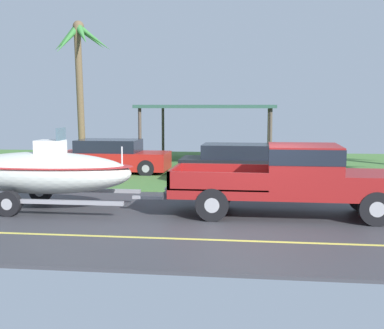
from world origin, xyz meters
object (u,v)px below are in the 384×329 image
pickup_truck_towing (302,176)px  palm_tree_near_left (79,54)px  parked_sedan_near (243,164)px  parked_sedan_far (113,157)px  boat_on_trailer (42,172)px  carport_awning (210,107)px

pickup_truck_towing → palm_tree_near_left: size_ratio=0.84×
parked_sedan_near → parked_sedan_far: same height
pickup_truck_towing → parked_sedan_near: bearing=106.4°
boat_on_trailer → parked_sedan_near: boat_on_trailer is taller
parked_sedan_far → pickup_truck_towing: bearing=-46.8°
palm_tree_near_left → parked_sedan_near: bearing=-43.2°
parked_sedan_near → parked_sedan_far: bearing=161.2°
carport_awning → parked_sedan_near: bearing=-73.3°
parked_sedan_near → carport_awning: (-1.77, 5.90, 1.98)m
parked_sedan_far → carport_awning: (3.57, 4.08, 1.98)m
boat_on_trailer → palm_tree_near_left: bearing=105.2°
pickup_truck_towing → boat_on_trailer: bearing=-180.0°
pickup_truck_towing → boat_on_trailer: size_ratio=0.99×
parked_sedan_far → palm_tree_near_left: 8.95m
pickup_truck_towing → palm_tree_near_left: bearing=127.1°
parked_sedan_far → palm_tree_near_left: palm_tree_near_left is taller
pickup_truck_towing → palm_tree_near_left: (-10.65, 14.07, 4.42)m
palm_tree_near_left → boat_on_trailer: bearing=-74.8°
carport_awning → palm_tree_near_left: bearing=160.5°
pickup_truck_towing → parked_sedan_near: size_ratio=1.31×
boat_on_trailer → parked_sedan_far: size_ratio=1.38×
boat_on_trailer → parked_sedan_far: boat_on_trailer is taller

